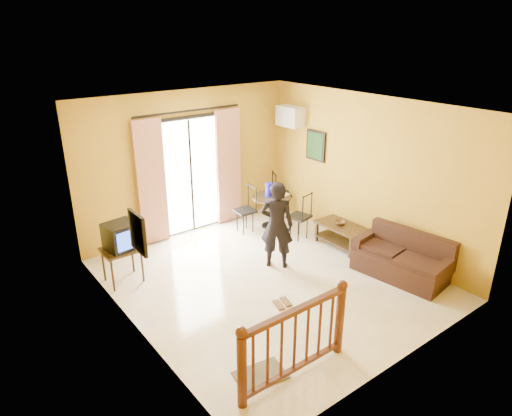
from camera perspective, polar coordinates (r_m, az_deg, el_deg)
ground at (r=7.58m, az=1.62°, el=-8.93°), size 5.00×5.00×0.00m
room_shell at (r=6.86m, az=1.77°, el=3.36°), size 5.00×5.00×5.00m
balcony_door at (r=8.95m, az=-8.12°, el=4.15°), size 2.25×0.14×2.46m
tv_table at (r=7.61m, az=-16.48°, el=-5.38°), size 0.59×0.49×0.59m
television at (r=7.49m, az=-16.49°, el=-3.35°), size 0.53×0.50×0.43m
picture_left at (r=5.71m, az=-14.55°, el=-3.03°), size 0.05×0.42×0.52m
dining_table at (r=9.28m, az=1.94°, el=0.65°), size 0.79×0.79×0.66m
water_jug at (r=9.19m, az=1.61°, el=2.33°), size 0.15×0.15×0.28m
serving_tray at (r=9.28m, az=3.35°, el=1.63°), size 0.32×0.24×0.02m
dining_chairs at (r=9.46m, az=2.36°, el=-2.36°), size 1.68×1.68×0.95m
air_conditioner at (r=9.51m, az=4.29°, el=11.35°), size 0.31×0.60×0.40m
botanical_print at (r=9.23m, az=7.47°, el=7.73°), size 0.05×0.50×0.60m
coffee_table at (r=8.68m, az=10.63°, el=-2.97°), size 0.54×0.97×0.43m
bowl at (r=8.64m, az=10.45°, el=-1.82°), size 0.23×0.23×0.06m
sofa at (r=7.95m, az=17.83°, el=-6.20°), size 0.93×1.67×0.75m
standing_person at (r=7.66m, az=2.61°, el=-2.14°), size 0.65×0.65×1.53m
stair_balustrade at (r=5.45m, az=4.89°, el=-15.77°), size 1.63×0.13×1.04m
doormat at (r=5.79m, az=0.58°, el=-20.15°), size 0.66×0.49×0.02m
sandals at (r=6.98m, az=3.31°, el=-11.81°), size 0.30×0.27×0.03m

